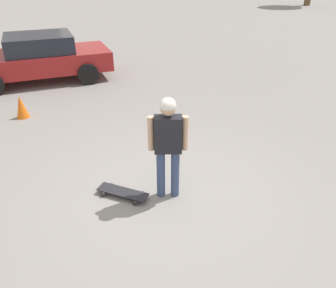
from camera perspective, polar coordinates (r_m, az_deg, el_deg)
ground_plane at (r=5.15m, az=0.00°, el=-8.80°), size 220.00×220.00×0.00m
person at (r=4.62m, az=0.00°, el=0.80°), size 0.26×0.56×1.60m
skateboard at (r=5.13m, az=-7.89°, el=-8.34°), size 0.43×0.84×0.09m
car_parked_near at (r=10.79m, az=-21.58°, el=13.87°), size 3.64×4.49×1.35m
traffic_cone at (r=8.29m, az=-24.19°, el=5.93°), size 0.29×0.29×0.53m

